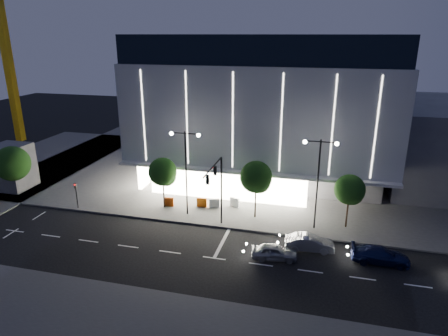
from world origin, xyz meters
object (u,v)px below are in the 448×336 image
at_px(tower_crane, 6,18).
at_px(barrier_a, 169,202).
at_px(tree_right, 350,191).
at_px(barrier_d, 235,202).
at_px(tree_left, 163,173).
at_px(car_second, 310,243).
at_px(car_lead, 274,252).
at_px(car_third, 380,255).
at_px(street_lamp_west, 186,161).
at_px(street_lamp_east, 318,171).
at_px(ped_signal_far, 76,193).
at_px(tree_mid, 256,179).
at_px(traffic_mast, 217,182).
at_px(barrier_c, 202,202).
at_px(barrier_b, 214,203).

distance_m(tower_crane, barrier_a, 45.44).
height_order(tree_right, barrier_d, tree_right).
xyz_separation_m(tree_left, car_second, (15.71, -5.17, -3.33)).
xyz_separation_m(car_lead, car_third, (8.59, 1.60, 0.02)).
relative_size(tree_right, barrier_d, 5.01).
bearing_deg(street_lamp_west, tree_left, 161.06).
relative_size(tower_crane, car_third, 6.80).
relative_size(tree_left, car_third, 1.22).
bearing_deg(street_lamp_east, ped_signal_far, -176.56).
bearing_deg(car_lead, tree_mid, 14.17).
relative_size(traffic_mast, car_lead, 1.82).
bearing_deg(barrier_c, barrier_d, 12.93).
height_order(ped_signal_far, barrier_d, ped_signal_far).
bearing_deg(street_lamp_west, street_lamp_east, 0.00).
bearing_deg(street_lamp_west, barrier_d, 34.55).
bearing_deg(car_third, barrier_c, 67.93).
relative_size(tree_left, barrier_a, 5.20).
bearing_deg(ped_signal_far, barrier_c, 15.53).
bearing_deg(car_lead, street_lamp_west, 50.03).
relative_size(street_lamp_east, ped_signal_far, 3.00).
bearing_deg(traffic_mast, barrier_a, 148.71).
relative_size(tree_left, tree_right, 1.04).
xyz_separation_m(street_lamp_east, car_third, (5.53, -4.74, -5.27)).
relative_size(street_lamp_east, car_third, 1.91).
height_order(tree_right, car_lead, tree_right).
bearing_deg(tree_left, street_lamp_west, -18.94).
bearing_deg(car_lead, barrier_a, 51.05).
bearing_deg(street_lamp_east, barrier_c, 170.16).
xyz_separation_m(traffic_mast, street_lamp_east, (9.00, 2.66, 0.93)).
xyz_separation_m(street_lamp_west, tree_right, (16.03, 1.02, -2.07)).
bearing_deg(car_lead, barrier_b, 34.26).
distance_m(car_lead, barrier_b, 11.49).
xyz_separation_m(street_lamp_east, barrier_a, (-15.64, 1.37, -5.31)).
relative_size(traffic_mast, car_third, 1.50).
relative_size(ped_signal_far, tree_right, 0.54).
relative_size(street_lamp_east, tree_right, 1.63).
height_order(tree_mid, tree_right, tree_mid).
bearing_deg(tree_right, street_lamp_east, -161.37).
height_order(street_lamp_east, car_lead, street_lamp_east).
relative_size(street_lamp_east, car_lead, 2.32).
distance_m(tree_left, car_third, 22.51).
xyz_separation_m(tree_left, barrier_b, (5.27, 1.22, -3.38)).
bearing_deg(car_second, barrier_d, 43.88).
relative_size(tree_mid, barrier_a, 5.59).
relative_size(street_lamp_east, tree_left, 1.57).
bearing_deg(car_third, street_lamp_west, 74.81).
relative_size(barrier_b, barrier_c, 1.00).
bearing_deg(barrier_c, street_lamp_west, -116.12).
distance_m(ped_signal_far, tree_mid, 19.35).
bearing_deg(barrier_b, tree_right, -21.92).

